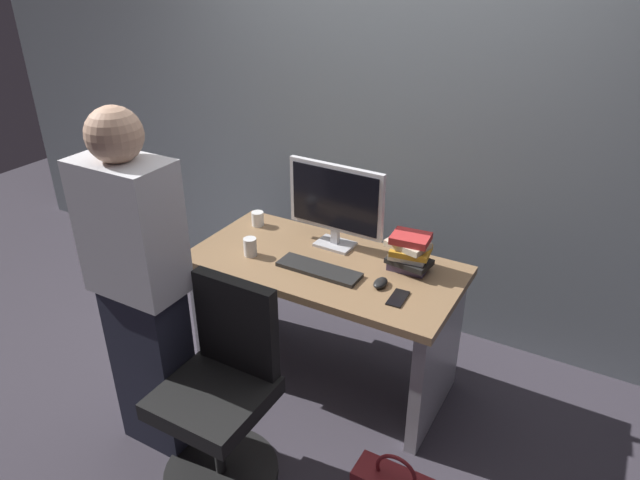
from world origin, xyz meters
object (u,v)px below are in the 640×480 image
object	(u,v)px
book_stack	(409,252)
person_at_desk	(141,291)
cell_phone	(398,298)
cup_by_monitor	(258,219)
monitor	(335,202)
cup_near_keyboard	(250,247)
office_chair	(222,396)
desk	(325,300)
mouse	(380,283)
keyboard	(319,269)

from	to	relation	value
book_stack	person_at_desk	bearing A→B (deg)	-133.06
cell_phone	cup_by_monitor	bearing A→B (deg)	159.38
monitor	cup_near_keyboard	size ratio (longest dim) A/B	5.64
person_at_desk	book_stack	world-z (taller)	person_at_desk
person_at_desk	monitor	size ratio (longest dim) A/B	3.03
office_chair	book_stack	world-z (taller)	office_chair
person_at_desk	book_stack	bearing A→B (deg)	46.94
cup_by_monitor	book_stack	world-z (taller)	book_stack
office_chair	cell_phone	size ratio (longest dim) A/B	6.53
cup_near_keyboard	cell_phone	world-z (taller)	cup_near_keyboard
desk	mouse	size ratio (longest dim) A/B	13.80
monitor	keyboard	bearing A→B (deg)	-78.12
book_stack	mouse	bearing A→B (deg)	-104.53
cup_by_monitor	book_stack	distance (m)	0.94
cup_by_monitor	cup_near_keyboard	bearing A→B (deg)	-61.20
mouse	cup_by_monitor	size ratio (longest dim) A/B	1.22
person_at_desk	keyboard	distance (m)	0.85
person_at_desk	cup_by_monitor	xyz separation A→B (m)	(-0.07, 0.97, -0.07)
desk	cup_near_keyboard	xyz separation A→B (m)	(-0.37, -0.12, 0.27)
person_at_desk	cup_near_keyboard	world-z (taller)	person_at_desk
cup_by_monitor	cell_phone	distance (m)	1.05
book_stack	cell_phone	bearing A→B (deg)	-77.55
office_chair	cup_by_monitor	world-z (taller)	office_chair
monitor	person_at_desk	bearing A→B (deg)	-114.11
office_chair	cup_by_monitor	distance (m)	1.12
monitor	cup_by_monitor	distance (m)	0.55
desk	mouse	bearing A→B (deg)	-11.42
office_chair	book_stack	xyz separation A→B (m)	(0.47, 0.92, 0.39)
desk	cup_near_keyboard	world-z (taller)	cup_near_keyboard
cup_near_keyboard	book_stack	world-z (taller)	book_stack
office_chair	person_at_desk	world-z (taller)	person_at_desk
mouse	office_chair	bearing A→B (deg)	-120.12
cup_near_keyboard	office_chair	bearing A→B (deg)	-65.51
person_at_desk	cup_near_keyboard	xyz separation A→B (m)	(0.10, 0.66, -0.07)
desk	office_chair	bearing A→B (deg)	-95.43
desk	keyboard	bearing A→B (deg)	-79.01
monitor	book_stack	distance (m)	0.46
monitor	mouse	world-z (taller)	monitor
cup_by_monitor	mouse	bearing A→B (deg)	-16.14
office_chair	monitor	world-z (taller)	monitor
person_at_desk	keyboard	size ratio (longest dim) A/B	3.81
office_chair	desk	bearing A→B (deg)	84.57
book_stack	office_chair	bearing A→B (deg)	-116.86
desk	office_chair	size ratio (longest dim) A/B	1.47
office_chair	monitor	distance (m)	1.11
cup_by_monitor	desk	bearing A→B (deg)	-18.97
monitor	keyboard	world-z (taller)	monitor
office_chair	person_at_desk	xyz separation A→B (m)	(-0.40, -0.00, 0.41)
office_chair	cell_phone	world-z (taller)	office_chair
person_at_desk	cell_phone	distance (m)	1.13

